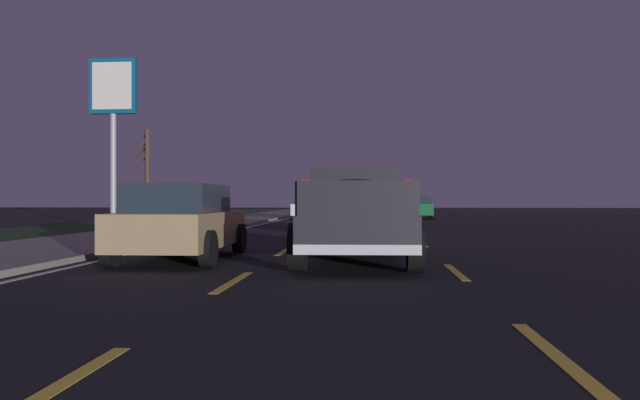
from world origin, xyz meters
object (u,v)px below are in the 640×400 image
(pickup_truck, at_px, (355,212))
(gas_price_sign, at_px, (113,101))
(sedan_tan, at_px, (181,222))
(sedan_red, at_px, (363,212))
(sedan_green, at_px, (417,207))
(sedan_white, at_px, (310,207))
(bare_tree_far, at_px, (146,172))

(pickup_truck, bearing_deg, gas_price_sign, 40.80)
(sedan_tan, bearing_deg, sedan_red, -19.38)
(sedan_tan, bearing_deg, pickup_truck, -90.39)
(pickup_truck, relative_size, gas_price_sign, 0.80)
(sedan_red, bearing_deg, pickup_truck, 179.66)
(sedan_green, bearing_deg, sedan_white, 102.89)
(sedan_tan, bearing_deg, gas_price_sign, 28.98)
(sedan_green, bearing_deg, gas_price_sign, 141.28)
(gas_price_sign, bearing_deg, sedan_tan, -151.02)
(sedan_red, relative_size, sedan_white, 1.00)
(sedan_tan, bearing_deg, sedan_white, -0.21)
(pickup_truck, xyz_separation_m, sedan_white, (26.41, 3.46, -0.20))
(sedan_white, relative_size, gas_price_sign, 0.65)
(sedan_red, distance_m, sedan_white, 16.48)
(sedan_red, bearing_deg, sedan_white, 12.34)
(sedan_white, distance_m, sedan_green, 6.98)
(pickup_truck, bearing_deg, sedan_red, -0.34)
(sedan_green, distance_m, bare_tree_far, 17.06)
(pickup_truck, xyz_separation_m, sedan_tan, (0.02, 3.56, -0.20))
(sedan_white, bearing_deg, sedan_red, -167.66)
(sedan_white, height_order, sedan_tan, same)
(sedan_red, xyz_separation_m, sedan_green, (17.66, -3.28, 0.00))
(sedan_white, xyz_separation_m, sedan_green, (1.56, -6.81, 0.00))
(sedan_red, relative_size, sedan_green, 1.01)
(gas_price_sign, bearing_deg, pickup_truck, -139.20)
(sedan_green, height_order, bare_tree_far, bare_tree_far)
(sedan_red, xyz_separation_m, sedan_white, (16.10, 3.52, 0.00))
(gas_price_sign, height_order, bare_tree_far, gas_price_sign)
(sedan_red, distance_m, bare_tree_far, 18.65)
(pickup_truck, distance_m, sedan_white, 26.64)
(sedan_green, bearing_deg, bare_tree_far, 105.40)
(gas_price_sign, bearing_deg, bare_tree_far, 14.39)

